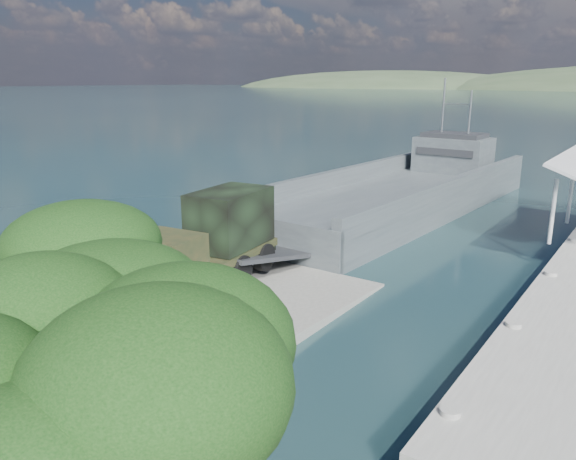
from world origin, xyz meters
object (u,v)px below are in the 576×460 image
at_px(landing_craft, 397,200).
at_px(military_truck, 211,241).
at_px(overhang_tree, 49,339).
at_px(soldier, 101,268).

bearing_deg(landing_craft, military_truck, -86.79).
bearing_deg(military_truck, landing_craft, 83.59).
distance_m(landing_craft, military_truck, 19.19).
bearing_deg(landing_craft, overhang_tree, -70.46).
xyz_separation_m(landing_craft, overhang_tree, (9.54, -32.37, 5.03)).
relative_size(landing_craft, military_truck, 3.97).
bearing_deg(soldier, landing_craft, 57.82).
xyz_separation_m(landing_craft, military_truck, (0.03, -19.13, 1.58)).
distance_m(military_truck, soldier, 4.63).
distance_m(military_truck, overhang_tree, 16.67).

